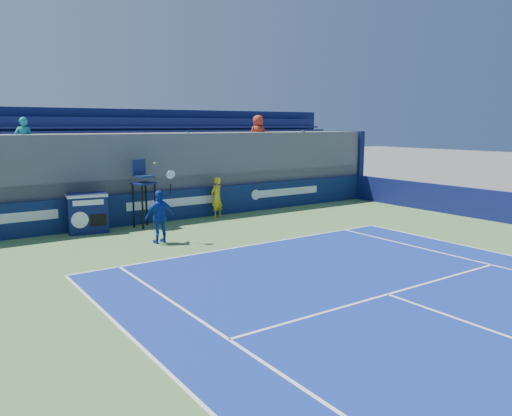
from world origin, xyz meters
TOP-DOWN VIEW (x-y plane):
  - ball_person at (1.63, 16.64)m, footprint 0.70×0.59m
  - back_hoarding at (0.00, 17.10)m, footprint 20.40×0.21m
  - match_clock at (-3.52, 16.61)m, footprint 1.41×0.91m
  - umpire_chair at (-1.54, 16.42)m, footprint 0.84×0.84m
  - tennis_player at (-2.09, 13.79)m, footprint 1.00×0.44m
  - stadium_seating at (-0.00, 19.15)m, footprint 21.00×4.05m

SIDE VIEW (x-z plane):
  - back_hoarding at x=0.00m, z-range 0.00..1.20m
  - match_clock at x=-3.52m, z-range 0.04..1.44m
  - ball_person at x=1.63m, z-range 0.01..1.66m
  - tennis_player at x=-2.09m, z-range -0.43..2.14m
  - umpire_chair at x=-1.54m, z-range 0.29..2.77m
  - stadium_seating at x=0.00m, z-range -0.36..4.04m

